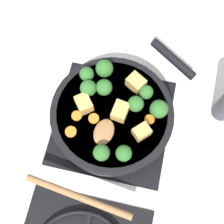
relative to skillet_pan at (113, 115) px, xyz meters
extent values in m
plane|color=silver|center=(0.00, 0.00, -0.06)|extent=(2.40, 2.40, 0.00)
cube|color=black|center=(0.00, 0.00, -0.06)|extent=(0.31, 0.31, 0.01)
torus|color=black|center=(0.00, 0.00, -0.04)|extent=(0.24, 0.24, 0.01)
cube|color=black|center=(0.00, 0.00, -0.04)|extent=(0.01, 0.23, 0.01)
cube|color=black|center=(0.00, 0.00, -0.04)|extent=(0.23, 0.01, 0.01)
cylinder|color=black|center=(0.00, 0.00, 0.00)|extent=(0.31, 0.31, 0.06)
cylinder|color=brown|center=(0.00, 0.00, 0.00)|extent=(0.28, 0.28, 0.05)
torus|color=black|center=(0.00, 0.00, 0.02)|extent=(0.31, 0.31, 0.01)
cylinder|color=black|center=(-0.13, -0.19, 0.02)|extent=(0.14, 0.10, 0.02)
ellipsoid|color=olive|center=(0.01, 0.06, 0.03)|extent=(0.06, 0.07, 0.01)
cylinder|color=olive|center=(0.03, 0.22, 0.04)|extent=(0.26, 0.05, 0.02)
cube|color=tan|center=(0.07, 0.00, 0.04)|extent=(0.05, 0.05, 0.03)
cube|color=tan|center=(-0.04, -0.08, 0.04)|extent=(0.05, 0.05, 0.03)
cube|color=tan|center=(-0.02, 0.00, 0.04)|extent=(0.04, 0.05, 0.04)
cube|color=tan|center=(-0.08, 0.04, 0.04)|extent=(0.05, 0.05, 0.03)
cylinder|color=#709956|center=(0.03, -0.05, 0.03)|extent=(0.01, 0.01, 0.01)
sphere|color=#2D6628|center=(0.03, -0.05, 0.05)|extent=(0.04, 0.04, 0.04)
cylinder|color=#709956|center=(-0.05, -0.02, 0.03)|extent=(0.01, 0.01, 0.01)
sphere|color=#2D6628|center=(-0.05, -0.02, 0.05)|extent=(0.04, 0.04, 0.04)
cylinder|color=#709956|center=(-0.05, 0.10, 0.03)|extent=(0.01, 0.01, 0.01)
sphere|color=#2D6628|center=(-0.05, 0.10, 0.05)|extent=(0.04, 0.04, 0.04)
cylinder|color=#709956|center=(0.08, -0.07, 0.03)|extent=(0.01, 0.01, 0.01)
sphere|color=#2D6628|center=(0.08, -0.07, 0.05)|extent=(0.04, 0.04, 0.04)
cylinder|color=#709956|center=(-0.11, -0.02, 0.03)|extent=(0.01, 0.01, 0.01)
sphere|color=#2D6628|center=(-0.11, -0.02, 0.06)|extent=(0.05, 0.05, 0.05)
cylinder|color=#709956|center=(0.04, -0.10, 0.03)|extent=(0.01, 0.01, 0.01)
sphere|color=#2D6628|center=(0.04, -0.10, 0.06)|extent=(0.05, 0.05, 0.05)
cylinder|color=#709956|center=(-0.07, -0.06, 0.03)|extent=(0.01, 0.01, 0.01)
sphere|color=#2D6628|center=(-0.07, -0.06, 0.05)|extent=(0.04, 0.04, 0.04)
cylinder|color=#709956|center=(0.01, 0.11, 0.03)|extent=(0.01, 0.01, 0.01)
sphere|color=#2D6628|center=(0.01, 0.11, 0.05)|extent=(0.04, 0.04, 0.04)
cylinder|color=#709956|center=(0.07, -0.04, 0.03)|extent=(0.01, 0.01, 0.01)
sphere|color=#2D6628|center=(0.07, -0.04, 0.05)|extent=(0.04, 0.04, 0.04)
cylinder|color=orange|center=(0.09, 0.07, 0.03)|extent=(0.03, 0.03, 0.01)
cylinder|color=orange|center=(-0.09, 0.00, 0.03)|extent=(0.03, 0.03, 0.01)
cylinder|color=orange|center=(0.04, 0.03, 0.03)|extent=(0.03, 0.03, 0.01)
cylinder|color=orange|center=(0.08, 0.03, 0.03)|extent=(0.03, 0.03, 0.01)
camera|label=1|loc=(-0.06, 0.25, 0.76)|focal=50.00mm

